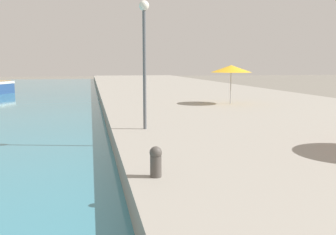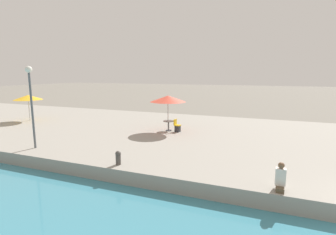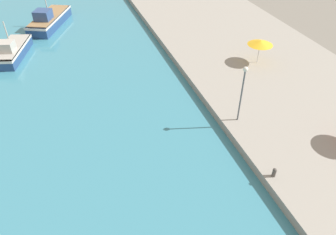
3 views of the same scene
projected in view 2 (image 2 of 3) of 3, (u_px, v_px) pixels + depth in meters
The scene contains 7 objects.
cafe_umbrella_pink at pixel (168, 99), 18.77m from camera, with size 2.56×2.56×2.59m.
cafe_umbrella_white at pixel (28, 97), 23.00m from camera, with size 2.41×2.41×2.29m.
cafe_table at pixel (169, 124), 19.17m from camera, with size 0.80×0.80×0.74m.
cafe_chair_left at pixel (177, 127), 18.85m from camera, with size 0.46×0.48×0.91m.
person_at_quay at pixel (280, 178), 9.47m from camera, with size 0.55×0.36×1.02m.
mooring_bollard at pixel (118, 157), 12.07m from camera, with size 0.26×0.26×0.65m.
lamppost at pixel (31, 93), 14.31m from camera, with size 0.36×0.36×4.56m.
Camera 2 is at (-9.32, 4.51, 4.88)m, focal length 28.00 mm.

